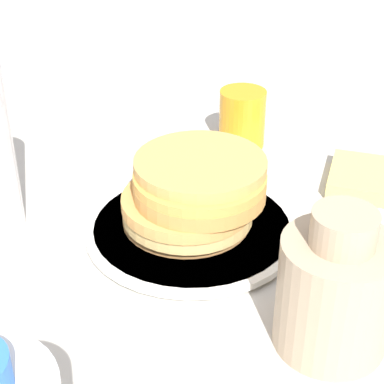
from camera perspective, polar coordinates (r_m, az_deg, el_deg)
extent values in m
plane|color=#BCB7AD|center=(0.72, 0.70, -3.41)|extent=(4.00, 4.00, 0.00)
cylinder|color=silver|center=(0.71, 0.00, -3.32)|extent=(0.22, 0.22, 0.01)
cylinder|color=silver|center=(0.71, 0.00, -3.16)|extent=(0.23, 0.23, 0.01)
cylinder|color=#AD7841|center=(0.70, -0.51, -2.39)|extent=(0.14, 0.14, 0.01)
cylinder|color=tan|center=(0.69, -0.38, -1.71)|extent=(0.14, 0.14, 0.01)
cylinder|color=tan|center=(0.68, -0.44, -0.87)|extent=(0.14, 0.14, 0.01)
cylinder|color=#BD8442|center=(0.68, 0.42, 0.25)|extent=(0.14, 0.14, 0.02)
cylinder|color=gold|center=(0.67, 0.60, 1.25)|extent=(0.14, 0.14, 0.01)
cylinder|color=tan|center=(0.67, 0.59, 2.42)|extent=(0.14, 0.14, 0.01)
cylinder|color=orange|center=(0.88, 4.48, 6.55)|extent=(0.06, 0.06, 0.08)
cylinder|color=tan|center=(0.56, 12.53, -8.89)|extent=(0.10, 0.10, 0.10)
cylinder|color=tan|center=(0.52, 13.36, -3.22)|extent=(0.05, 0.05, 0.03)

